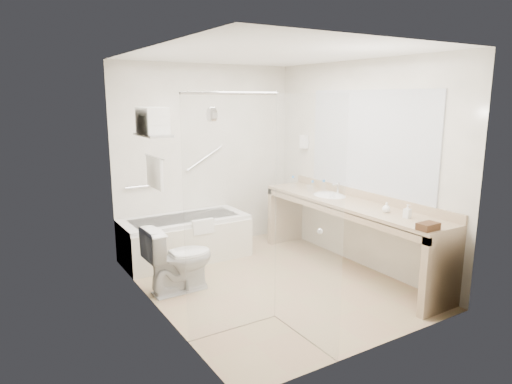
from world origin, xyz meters
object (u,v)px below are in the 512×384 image
toilet (179,259)px  amenity_basket (428,226)px  water_bottle_left (324,188)px  vanity_counter (349,219)px  bathtub (185,238)px

toilet → amenity_basket: bearing=-135.5°
amenity_basket → water_bottle_left: bearing=85.2°
toilet → amenity_basket: (1.80, -1.73, 0.52)m
vanity_counter → water_bottle_left: (-0.04, 0.44, 0.30)m
vanity_counter → bathtub: bearing=137.6°
bathtub → vanity_counter: vanity_counter is taller
vanity_counter → water_bottle_left: water_bottle_left is taller
toilet → amenity_basket: amenity_basket is taller
toilet → water_bottle_left: bearing=-93.0°
amenity_basket → water_bottle_left: (0.14, 1.69, 0.06)m
toilet → bathtub: bearing=-28.0°
water_bottle_left → amenity_basket: bearing=-94.8°
toilet → water_bottle_left: size_ratio=3.70×
water_bottle_left → toilet: bearing=178.6°
toilet → amenity_basket: 2.55m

